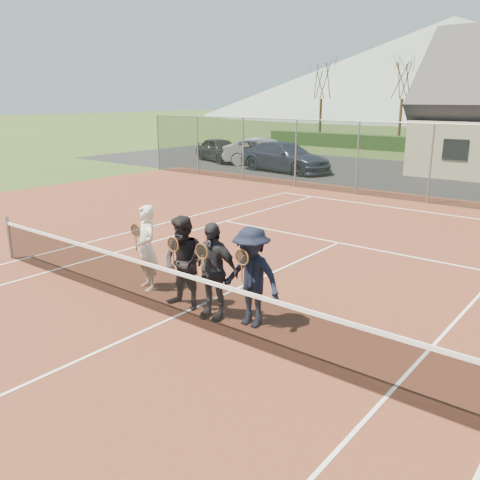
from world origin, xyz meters
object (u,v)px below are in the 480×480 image
(tennis_net, at_px, (172,292))
(player_a, at_px, (147,248))
(car_b, at_px, (265,152))
(car_c, at_px, (285,157))
(player_b, at_px, (184,263))
(player_c, at_px, (212,271))
(player_d, at_px, (251,277))
(car_a, at_px, (220,150))

(tennis_net, relative_size, player_a, 6.49)
(car_b, bearing_deg, car_c, -143.34)
(player_b, distance_m, player_c, 0.70)
(tennis_net, xyz_separation_m, player_d, (1.30, 0.68, 0.38))
(tennis_net, distance_m, player_d, 1.51)
(car_c, distance_m, player_d, 19.71)
(car_b, bearing_deg, player_c, -169.06)
(car_b, distance_m, player_a, 20.67)
(car_a, xyz_separation_m, tennis_net, (14.88, -18.63, -0.20))
(player_c, relative_size, player_d, 1.00)
(player_b, distance_m, player_d, 1.47)
(car_a, distance_m, car_b, 3.40)
(car_c, height_order, player_a, player_a)
(player_a, distance_m, player_c, 2.03)
(car_a, xyz_separation_m, player_d, (16.18, -17.96, 0.18))
(car_a, bearing_deg, tennis_net, -119.84)
(player_b, xyz_separation_m, player_d, (1.46, 0.18, -0.00))
(car_c, bearing_deg, car_b, 65.28)
(tennis_net, height_order, player_c, player_c)
(car_a, relative_size, car_b, 0.89)
(tennis_net, xyz_separation_m, player_b, (-0.17, 0.50, 0.38))
(player_d, bearing_deg, car_a, 132.02)
(player_c, bearing_deg, player_a, 173.63)
(player_a, distance_m, player_b, 1.34)
(player_c, bearing_deg, tennis_net, -136.60)
(tennis_net, bearing_deg, car_a, 128.62)
(car_c, relative_size, player_c, 3.03)
(player_b, bearing_deg, player_d, 6.86)
(player_a, bearing_deg, tennis_net, -26.25)
(car_a, distance_m, tennis_net, 23.85)
(car_c, height_order, player_c, player_c)
(car_b, bearing_deg, player_d, -167.18)
(player_d, bearing_deg, car_c, 121.96)
(player_b, relative_size, player_d, 1.00)
(car_a, relative_size, player_a, 2.41)
(player_a, bearing_deg, car_c, 114.67)
(player_a, bearing_deg, car_b, 118.97)
(player_a, xyz_separation_m, player_b, (1.32, -0.23, -0.00))
(car_b, height_order, tennis_net, car_b)
(player_a, bearing_deg, player_b, -9.97)
(car_c, height_order, player_b, player_b)
(car_a, xyz_separation_m, car_c, (5.74, -1.23, 0.05))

